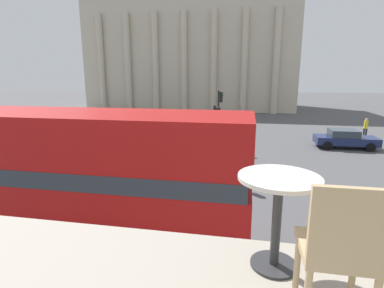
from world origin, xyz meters
TOP-DOWN VIEW (x-y plane):
  - double_decker_bus at (-4.01, 4.99)m, footprint 10.12×2.74m
  - cafe_dining_table at (1.11, -0.35)m, footprint 0.60×0.60m
  - cafe_chair_0 at (1.40, -0.90)m, footprint 0.40×0.40m
  - plaza_building_left at (-8.35, 48.32)m, footprint 32.36×15.92m
  - traffic_light_near at (-0.65, 11.96)m, footprint 0.42×0.24m
  - traffic_light_mid at (-1.11, 18.60)m, footprint 0.42×0.24m
  - car_navy at (7.87, 20.39)m, footprint 4.20×1.93m
  - pedestrian_yellow at (10.68, 24.63)m, footprint 0.32×0.32m
  - pedestrian_red at (-5.97, 29.60)m, footprint 0.32×0.32m

SIDE VIEW (x-z plane):
  - car_navy at x=7.87m, z-range 0.02..1.37m
  - pedestrian_red at x=-5.97m, z-range 0.11..1.71m
  - pedestrian_yellow at x=10.68m, z-range 0.12..1.80m
  - double_decker_bus at x=-4.01m, z-range 0.24..4.38m
  - traffic_light_near at x=-0.65m, z-range 0.58..4.30m
  - traffic_light_mid at x=-1.11m, z-range 0.62..4.75m
  - cafe_chair_0 at x=1.40m, z-range 3.73..4.64m
  - cafe_dining_table at x=1.11m, z-range 3.84..4.57m
  - plaza_building_left at x=-8.35m, z-range 0.00..16.96m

